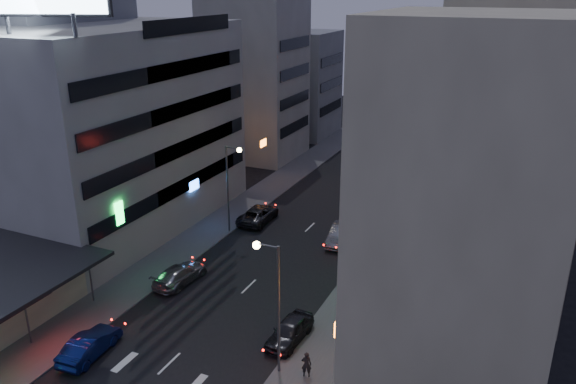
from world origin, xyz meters
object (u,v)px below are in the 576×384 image
Objects in this scene: road_car_silver at (180,274)px; person at (306,364)px; parked_car_right_mid at (341,234)px; parked_car_left at (258,214)px; road_car_blue at (90,345)px; parked_car_right_far at (375,197)px; parked_car_right_near at (290,331)px.

person reaches higher than road_car_silver.
parked_car_right_mid is at bearing -96.26° from person.
parked_car_right_mid is at bearing 170.41° from parked_car_left.
parked_car_right_mid is 1.07× the size of road_car_blue.
parked_car_left is 12.72m from parked_car_right_far.
parked_car_left is at bearing 167.04° from parked_car_right_mid.
parked_car_right_mid is 0.97× the size of road_car_silver.
parked_car_right_mid is 23.03m from road_car_blue.
road_car_blue is at bearing 95.62° from road_car_silver.
person is (12.73, 3.52, 0.18)m from road_car_blue.
person is (4.23, -17.88, 0.13)m from parked_car_right_mid.
person reaches higher than parked_car_right_mid.
road_car_silver is at bearing 165.27° from parked_car_right_near.
person is at bearing -169.46° from road_car_blue.
parked_car_right_mid reaches higher than road_car_blue.
person reaches higher than road_car_blue.
parked_car_right_far is at bearing -101.13° from person.
parked_car_right_near is at bearing 120.98° from parked_car_left.
parked_car_right_mid is 0.89× the size of parked_car_left.
parked_car_right_mid is at bearing 100.11° from parked_car_right_near.
parked_car_right_mid is 1.06× the size of parked_car_right_far.
parked_car_right_mid reaches higher than road_car_silver.
parked_car_right_near is 0.98× the size of road_car_blue.
road_car_blue is (0.17, -22.53, -0.01)m from parked_car_left.
person reaches higher than parked_car_right_far.
road_car_silver is (-0.03, -12.81, -0.03)m from parked_car_left.
road_car_blue is at bearing -117.19° from parked_car_right_mid.
road_car_blue is 0.91× the size of road_car_silver.
parked_car_right_far is at bearing -135.34° from parked_car_left.
parked_car_right_near is at bearing -153.51° from road_car_blue.
parked_car_left is (-8.67, 1.13, -0.04)m from parked_car_right_mid.
parked_car_right_near is 0.97× the size of parked_car_right_far.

